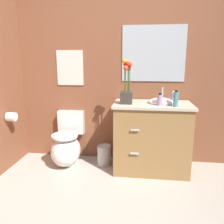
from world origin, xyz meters
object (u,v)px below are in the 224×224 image
Objects in this scene: lotion_bottle at (160,100)px; wall_mirror at (154,54)px; wall_poster at (70,68)px; toilet_paper_roll at (11,117)px; soap_bottle at (176,99)px; toilet at (67,146)px; trash_bin at (104,155)px; vanity_cabinet at (152,136)px; flower_vase at (127,89)px; hand_wash_bottle at (173,98)px.

lotion_bottle is 0.18× the size of wall_mirror.
wall_poster is 4.21× the size of toilet_paper_roll.
soap_bottle is 0.72m from wall_mirror.
toilet reaches higher than trash_bin.
vanity_cabinet is 1.30× the size of wall_mirror.
vanity_cabinet is 1.99× the size of flower_vase.
flower_vase is at bearing 170.58° from lotion_bottle.
trash_bin is at bearing -26.02° from wall_poster.
trash_bin is at bearing -158.12° from wall_mirror.
flower_vase is 1.92× the size of trash_bin.
vanity_cabinet is at bearing -1.36° from toilet.
hand_wash_bottle is (-0.01, 0.13, -0.01)m from soap_bottle.
vanity_cabinet is 6.60× the size of hand_wash_bottle.
lotion_bottle is 0.54× the size of trash_bin.
vanity_cabinet is at bearing 169.79° from hand_wash_bottle.
wall_mirror is at bearing 48.19° from flower_vase.
toilet is 1.06m from wall_poster.
soap_bottle is 0.69× the size of trash_bin.
flower_vase reaches higher than trash_bin.
toilet is 1.32× the size of flower_vase.
lotion_bottle is 1.30m from wall_poster.
lotion_bottle is 0.67m from wall_mirror.
flower_vase is at bearing 4.50° from toilet_paper_roll.
vanity_cabinet reaches higher than toilet.
lotion_bottle is at bearing -14.20° from trash_bin.
toilet is at bearing 17.25° from toilet_paper_roll.
lotion_bottle is 0.93× the size of hand_wash_bottle.
flower_vase is at bearing -131.81° from wall_mirror.
flower_vase is 1.47m from toilet_paper_roll.
soap_bottle is 0.18m from lotion_bottle.
toilet is at bearing -177.30° from trash_bin.
lotion_bottle is at bearing -59.88° from vanity_cabinet.
toilet is 0.51m from trash_bin.
wall_mirror is at bearing 124.77° from hand_wash_bottle.
toilet is 4.37× the size of hand_wash_bottle.
lotion_bottle is 1.33× the size of toilet_paper_roll.
wall_mirror reaches higher than wall_poster.
toilet_paper_roll is at bearing -162.75° from toilet.
soap_bottle is (1.35, -0.19, 0.70)m from toilet.
wall_mirror is at bearing 117.77° from soap_bottle.
wall_mirror is at bearing 90.53° from vanity_cabinet.
lotion_bottle is 1.06m from trash_bin.
wall_mirror is (-0.23, 0.34, 0.52)m from hand_wash_bottle.
lotion_bottle is (-0.17, 0.05, -0.02)m from soap_bottle.
lotion_bottle is 0.18m from hand_wash_bottle.
vanity_cabinet is at bearing 145.09° from soap_bottle.
wall_mirror is (-0.07, 0.42, 0.52)m from lotion_bottle.
soap_bottle is (0.56, -0.11, -0.09)m from flower_vase.
vanity_cabinet reaches higher than toilet_paper_roll.
toilet is 1.51m from hand_wash_bottle.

